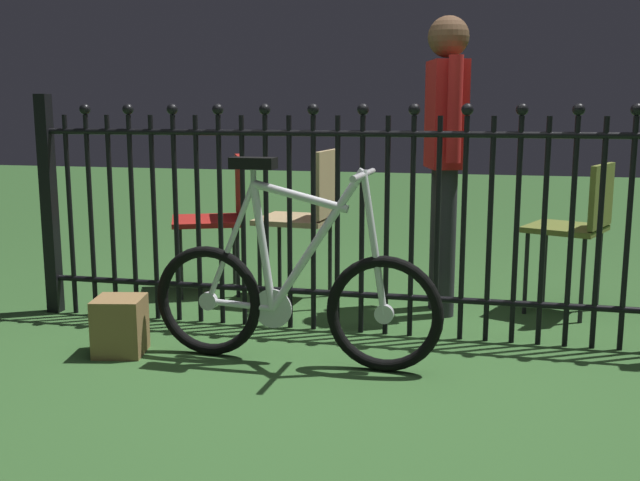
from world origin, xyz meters
name	(u,v)px	position (x,y,z in m)	size (l,w,h in m)	color
ground_plane	(333,373)	(0.00, 0.00, 0.00)	(20.00, 20.00, 0.00)	#325B2A
iron_fence	(347,214)	(-0.06, 0.62, 0.61)	(3.54, 0.07, 1.21)	black
bicycle	(293,295)	(-0.21, 0.10, 0.31)	(1.34, 0.40, 0.92)	black
chair_tan	(309,209)	(-0.39, 1.15, 0.55)	(0.44, 0.44, 0.90)	black
chair_olive	(579,221)	(1.11, 1.22, 0.53)	(0.50, 0.50, 0.84)	black
chair_red	(221,210)	(-0.98, 1.28, 0.51)	(0.56, 0.56, 0.85)	black
person_visitor	(445,140)	(0.38, 1.11, 0.96)	(0.25, 0.46, 1.62)	#2D2D33
display_crate	(120,326)	(-1.03, 0.04, 0.13)	(0.22, 0.22, 0.27)	olive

